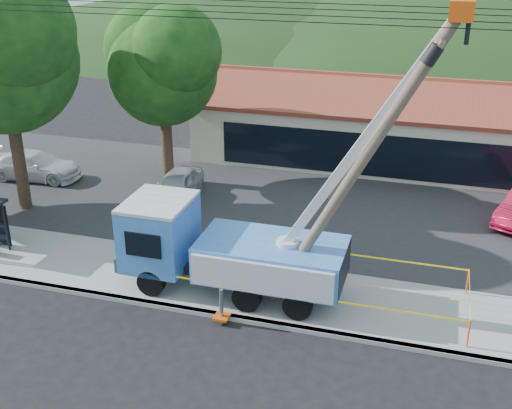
{
  "coord_description": "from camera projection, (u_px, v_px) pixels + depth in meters",
  "views": [
    {
      "loc": [
        5.88,
        -15.05,
        12.16
      ],
      "look_at": [
        -0.01,
        5.0,
        2.98
      ],
      "focal_mm": 45.0,
      "sensor_mm": 36.0,
      "label": 1
    }
  ],
  "objects": [
    {
      "name": "car_white",
      "position": [
        37.0,
        180.0,
        33.14
      ],
      "size": [
        4.95,
        2.28,
        1.4
      ],
      "primitive_type": "imported",
      "rotation": [
        0.0,
        0.0,
        1.64
      ],
      "color": "silver",
      "rests_on": "ground"
    },
    {
      "name": "tree_west_near",
      "position": [
        1.0,
        45.0,
        26.72
      ],
      "size": [
        7.56,
        6.72,
        10.8
      ],
      "color": "#332316",
      "rests_on": "ground"
    },
    {
      "name": "hill_center",
      "position": [
        488.0,
        53.0,
        65.37
      ],
      "size": [
        89.6,
        64.0,
        32.0
      ],
      "primitive_type": "ellipsoid",
      "color": "#1B3312",
      "rests_on": "ground"
    },
    {
      "name": "curb",
      "position": [
        232.0,
        317.0,
        21.44
      ],
      "size": [
        60.0,
        0.25,
        0.15
      ],
      "primitive_type": "cube",
      "color": "#A8A79D",
      "rests_on": "ground"
    },
    {
      "name": "hill_west",
      "position": [
        253.0,
        42.0,
        71.81
      ],
      "size": [
        78.4,
        56.0,
        28.0
      ],
      "primitive_type": "ellipsoid",
      "color": "#1B3312",
      "rests_on": "ground"
    },
    {
      "name": "car_silver",
      "position": [
        178.0,
        200.0,
        30.69
      ],
      "size": [
        1.66,
        4.03,
        1.37
      ],
      "primitive_type": "imported",
      "rotation": [
        0.0,
        0.0,
        0.01
      ],
      "color": "#B3B6BB",
      "rests_on": "ground"
    },
    {
      "name": "sidewalk",
      "position": [
        248.0,
        289.0,
        23.11
      ],
      "size": [
        60.0,
        4.0,
        0.15
      ],
      "primitive_type": "cube",
      "color": "#A8A79D",
      "rests_on": "ground"
    },
    {
      "name": "tree_lot",
      "position": [
        162.0,
        60.0,
        30.36
      ],
      "size": [
        6.3,
        5.6,
        8.94
      ],
      "color": "#332316",
      "rests_on": "ground"
    },
    {
      "name": "leaning_pole",
      "position": [
        364.0,
        159.0,
        19.46
      ],
      "size": [
        5.46,
        1.99,
        10.04
      ],
      "color": "brown",
      "rests_on": "ground"
    },
    {
      "name": "parking_lot",
      "position": [
        298.0,
        204.0,
        30.15
      ],
      "size": [
        60.0,
        12.0,
        0.1
      ],
      "primitive_type": "cube",
      "color": "#28282B",
      "rests_on": "ground"
    },
    {
      "name": "ground",
      "position": [
        210.0,
        356.0,
        19.63
      ],
      "size": [
        120.0,
        120.0,
        0.0
      ],
      "primitive_type": "plane",
      "color": "black",
      "rests_on": "ground"
    },
    {
      "name": "strip_mall",
      "position": [
        402.0,
        126.0,
        35.39
      ],
      "size": [
        22.5,
        8.53,
        4.67
      ],
      "color": "beige",
      "rests_on": "ground"
    },
    {
      "name": "utility_truck",
      "position": [
        227.0,
        246.0,
        22.31
      ],
      "size": [
        10.94,
        4.21,
        10.13
      ],
      "color": "black",
      "rests_on": "ground"
    },
    {
      "name": "caution_tape",
      "position": [
        312.0,
        277.0,
        22.34
      ],
      "size": [
        10.57,
        3.36,
        0.97
      ],
      "color": "#F5540D",
      "rests_on": "ground"
    }
  ]
}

